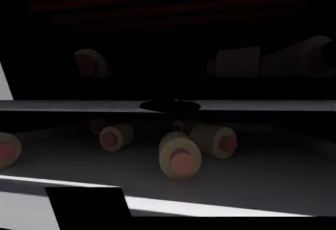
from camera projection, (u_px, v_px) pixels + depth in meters
The scene contains 19 objects.
ground_plane at pixel (158, 226), 27.03cm from camera, with size 50.56×43.75×1.20cm, color black.
oven_wall_back at pixel (180, 103), 46.57cm from camera, with size 50.56×1.20×33.17cm, color black.
oven_wall_left at pixel (9, 103), 30.68cm from camera, with size 1.20×41.35×33.17cm, color black.
oven_rack_lower at pixel (158, 156), 26.29cm from camera, with size 46.00×40.52×0.69cm.
baking_tray_lower at pixel (158, 148), 26.22cm from camera, with size 40.33×33.61×2.65cm.
pig_in_blanket_lower_0 at pixel (178, 153), 16.17cm from camera, with size 3.97×5.78×3.21cm.
pig_in_blanket_lower_1 at pixel (191, 126), 35.61cm from camera, with size 5.15×5.34×2.61cm.
pig_in_blanket_lower_2 at pixel (187, 128), 31.72cm from camera, with size 4.92×5.12×2.96cm.
pig_in_blanket_lower_3 at pixel (212, 140), 21.60cm from camera, with size 5.13×5.51×3.30cm.
pig_in_blanket_lower_4 at pixel (99, 126), 35.81cm from camera, with size 3.93×4.86×2.89cm.
pig_in_blanket_lower_5 at pixel (118, 137), 24.37cm from camera, with size 3.11×4.98×3.01cm.
oven_rack_upper at pixel (158, 103), 25.77cm from camera, with size 45.96×40.52×0.65cm.
baking_tray_upper at pixel (158, 95), 25.69cm from camera, with size 40.33×33.61×3.15cm.
pig_in_blanket_upper_0 at pixel (170, 89), 39.18cm from camera, with size 5.33×4.11×2.51cm.
pig_in_blanket_upper_1 at pixel (293, 65), 12.94cm from camera, with size 3.48×6.27×2.46cm.
pig_in_blanket_upper_2 at pixel (92, 70), 16.99cm from camera, with size 3.73×5.47×2.99cm.
pig_in_blanket_upper_3 at pixel (239, 68), 16.56cm from camera, with size 5.44×3.96×3.25cm.
pig_in_blanket_upper_4 at pixel (136, 87), 36.66cm from camera, with size 5.41×4.83×3.08cm.
pig_in_blanket_upper_5 at pixel (250, 82), 28.37cm from camera, with size 4.25×5.08×3.19cm.
Camera 1 is at (6.50, -25.02, 16.96)cm, focal length 20.49 mm.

